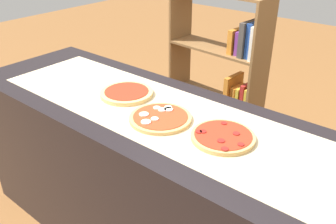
{
  "coord_description": "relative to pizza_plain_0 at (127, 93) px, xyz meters",
  "views": [
    {
      "loc": [
        0.97,
        -1.19,
        1.77
      ],
      "look_at": [
        0.0,
        0.0,
        0.95
      ],
      "focal_mm": 38.54,
      "sensor_mm": 36.0,
      "label": 1
    }
  ],
  "objects": [
    {
      "name": "pizza_pepperoni_2",
      "position": [
        0.64,
        -0.05,
        -0.0
      ],
      "size": [
        0.28,
        0.28,
        0.03
      ],
      "color": "tan",
      "rests_on": "parchment_paper"
    },
    {
      "name": "counter",
      "position": [
        0.32,
        -0.04,
        -0.48
      ],
      "size": [
        2.5,
        0.75,
        0.93
      ],
      "primitive_type": "cube",
      "color": "black",
      "rests_on": "ground_plane"
    },
    {
      "name": "pizza_mozzarella_1",
      "position": [
        0.32,
        -0.09,
        -0.0
      ],
      "size": [
        0.3,
        0.3,
        0.03
      ],
      "color": "tan",
      "rests_on": "parchment_paper"
    },
    {
      "name": "bookshelf",
      "position": [
        -0.03,
        1.14,
        -0.32
      ],
      "size": [
        0.83,
        0.33,
        1.31
      ],
      "color": "brown",
      "rests_on": "ground_plane"
    },
    {
      "name": "pizza_plain_0",
      "position": [
        0.0,
        0.0,
        0.0
      ],
      "size": [
        0.29,
        0.29,
        0.02
      ],
      "color": "#DBB26B",
      "rests_on": "parchment_paper"
    },
    {
      "name": "parchment_paper",
      "position": [
        0.32,
        -0.04,
        -0.01
      ],
      "size": [
        2.05,
        0.54,
        0.0
      ],
      "primitive_type": "cube",
      "color": "beige",
      "rests_on": "counter"
    }
  ]
}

